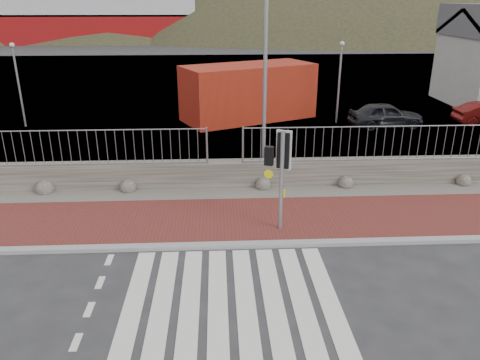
{
  "coord_description": "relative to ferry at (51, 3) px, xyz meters",
  "views": [
    {
      "loc": [
        -0.24,
        -7.79,
        6.1
      ],
      "look_at": [
        0.3,
        3.0,
        1.89
      ],
      "focal_mm": 35.0,
      "sensor_mm": 36.0,
      "label": 1
    }
  ],
  "objects": [
    {
      "name": "ground",
      "position": [
        24.65,
        -67.9,
        -5.36
      ],
      "size": [
        220.0,
        220.0,
        0.0
      ],
      "primitive_type": "plane",
      "color": "#28282B",
      "rests_on": "ground"
    },
    {
      "name": "sidewalk_far",
      "position": [
        24.65,
        -63.4,
        -5.32
      ],
      "size": [
        40.0,
        3.0,
        0.08
      ],
      "primitive_type": "cube",
      "color": "maroon",
      "rests_on": "ground"
    },
    {
      "name": "kerb_far",
      "position": [
        24.65,
        -64.9,
        -5.31
      ],
      "size": [
        40.0,
        0.25,
        0.12
      ],
      "primitive_type": "cube",
      "color": "gray",
      "rests_on": "ground"
    },
    {
      "name": "zebra_crossing",
      "position": [
        24.65,
        -67.9,
        -5.36
      ],
      "size": [
        4.62,
        5.6,
        0.01
      ],
      "color": "silver",
      "rests_on": "ground"
    },
    {
      "name": "gravel_strip",
      "position": [
        24.65,
        -61.4,
        -5.33
      ],
      "size": [
        40.0,
        1.5,
        0.06
      ],
      "primitive_type": "cube",
      "color": "#59544C",
      "rests_on": "ground"
    },
    {
      "name": "stone_wall",
      "position": [
        24.65,
        -60.6,
        -4.91
      ],
      "size": [
        40.0,
        0.6,
        0.9
      ],
      "primitive_type": "cube",
      "color": "#48433B",
      "rests_on": "ground"
    },
    {
      "name": "railing",
      "position": [
        24.65,
        -60.75,
        -3.54
      ],
      "size": [
        18.07,
        0.07,
        1.22
      ],
      "color": "gray",
      "rests_on": "stone_wall"
    },
    {
      "name": "quay",
      "position": [
        24.65,
        -40.0,
        -5.36
      ],
      "size": [
        120.0,
        40.0,
        0.5
      ],
      "primitive_type": "cube",
      "color": "#4C4C4F",
      "rests_on": "ground"
    },
    {
      "name": "water",
      "position": [
        24.65,
        -5.0,
        -5.36
      ],
      "size": [
        220.0,
        50.0,
        0.05
      ],
      "primitive_type": "cube",
      "color": "#3F4C54",
      "rests_on": "ground"
    },
    {
      "name": "ferry",
      "position": [
        0.0,
        0.0,
        0.0
      ],
      "size": [
        50.0,
        16.0,
        20.0
      ],
      "color": "maroon",
      "rests_on": "ground"
    },
    {
      "name": "hills_backdrop",
      "position": [
        31.4,
        20.0,
        -28.42
      ],
      "size": [
        254.0,
        90.0,
        100.0
      ],
      "color": "#2A2D1B",
      "rests_on": "ground"
    },
    {
      "name": "traffic_signal_far",
      "position": [
        26.07,
        -64.01,
        -3.25
      ],
      "size": [
        0.71,
        0.44,
        2.9
      ],
      "rotation": [
        0.0,
        0.0,
        2.77
      ],
      "color": "gray",
      "rests_on": "ground"
    },
    {
      "name": "streetlight",
      "position": [
        26.18,
        -59.76,
        -0.96
      ],
      "size": [
        1.62,
        0.61,
        7.82
      ],
      "rotation": [
        0.0,
        0.0,
        0.28
      ],
      "color": "gray",
      "rests_on": "ground"
    },
    {
      "name": "shipping_container",
      "position": [
        26.1,
        -50.88,
        -3.93
      ],
      "size": [
        7.44,
        5.5,
        2.87
      ],
      "primitive_type": "cube",
      "rotation": [
        0.0,
        0.0,
        0.44
      ],
      "color": "#992F10",
      "rests_on": "ground"
    },
    {
      "name": "car_a",
      "position": [
        32.88,
        -53.03,
        -4.74
      ],
      "size": [
        3.74,
        1.69,
        1.24
      ],
      "primitive_type": "imported",
      "rotation": [
        0.0,
        0.0,
        1.63
      ],
      "color": "black",
      "rests_on": "ground"
    }
  ]
}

